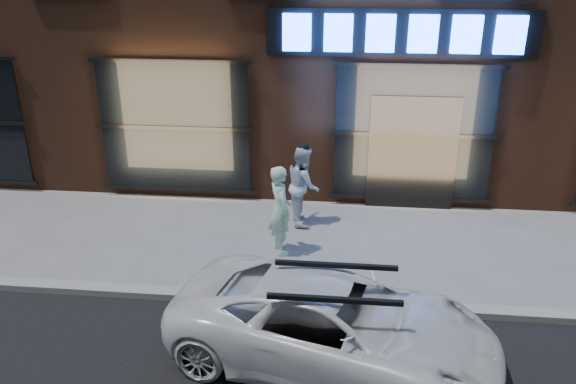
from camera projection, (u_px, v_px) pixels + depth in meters
name	position (u px, v px, depth m)	size (l,w,h in m)	color
ground	(431.00, 312.00, 8.42)	(90.00, 90.00, 0.00)	slate
curb	(432.00, 309.00, 8.40)	(60.00, 0.25, 0.12)	gray
man_bowtie	(280.00, 210.00, 9.87)	(0.60, 0.39, 1.64)	#C0FCD3
man_cap	(303.00, 185.00, 11.04)	(0.77, 0.60, 1.59)	silver
white_suv	(334.00, 324.00, 7.18)	(1.94, 4.22, 1.17)	white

